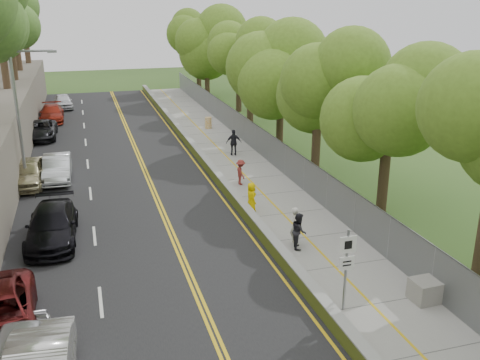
# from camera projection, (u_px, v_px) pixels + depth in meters

# --- Properties ---
(ground) EXTENTS (140.00, 140.00, 0.00)m
(ground) POSITION_uv_depth(u_px,v_px,m) (285.00, 275.00, 21.46)
(ground) COLOR #33511E
(ground) RESTS_ON ground
(road) EXTENTS (11.20, 66.00, 0.04)m
(road) POSITION_uv_depth(u_px,v_px,m) (119.00, 175.00, 33.61)
(road) COLOR black
(road) RESTS_ON ground
(sidewalk) EXTENTS (4.20, 66.00, 0.05)m
(sidewalk) POSITION_uv_depth(u_px,v_px,m) (239.00, 165.00, 35.76)
(sidewalk) COLOR gray
(sidewalk) RESTS_ON ground
(jersey_barrier) EXTENTS (0.42, 66.00, 0.60)m
(jersey_barrier) POSITION_uv_depth(u_px,v_px,m) (206.00, 163.00, 35.05)
(jersey_barrier) COLOR #ABCD28
(jersey_barrier) RESTS_ON ground
(chainlink_fence) EXTENTS (0.04, 66.00, 2.00)m
(chainlink_fence) POSITION_uv_depth(u_px,v_px,m) (269.00, 148.00, 36.01)
(chainlink_fence) COLOR slate
(chainlink_fence) RESTS_ON ground
(trees_fenceside) EXTENTS (7.00, 66.00, 14.00)m
(trees_fenceside) POSITION_uv_depth(u_px,v_px,m) (305.00, 56.00, 34.72)
(trees_fenceside) COLOR olive
(trees_fenceside) RESTS_ON ground
(streetlight) EXTENTS (2.52, 0.22, 8.00)m
(streetlight) POSITION_uv_depth(u_px,v_px,m) (22.00, 110.00, 29.85)
(streetlight) COLOR gray
(streetlight) RESTS_ON ground
(signpost) EXTENTS (0.62, 0.09, 3.10)m
(signpost) POSITION_uv_depth(u_px,v_px,m) (347.00, 261.00, 18.38)
(signpost) COLOR gray
(signpost) RESTS_ON sidewalk
(construction_barrel) EXTENTS (0.58, 0.58, 0.94)m
(construction_barrel) POSITION_uv_depth(u_px,v_px,m) (208.00, 123.00, 45.58)
(construction_barrel) COLOR #D57E01
(construction_barrel) RESTS_ON sidewalk
(concrete_block) EXTENTS (1.25, 0.96, 0.81)m
(concrete_block) POSITION_uv_depth(u_px,v_px,m) (428.00, 290.00, 19.49)
(concrete_block) COLOR gray
(concrete_block) RESTS_ON sidewalk
(car_0) EXTENTS (2.04, 4.29, 1.41)m
(car_0) POSITION_uv_depth(u_px,v_px,m) (17.00, 358.00, 15.31)
(car_0) COLOR silver
(car_0) RESTS_ON road
(car_3) EXTENTS (2.38, 5.34, 1.52)m
(car_3) POSITION_uv_depth(u_px,v_px,m) (52.00, 226.00, 24.17)
(car_3) COLOR black
(car_3) RESTS_ON road
(car_4) EXTENTS (2.21, 4.73, 1.56)m
(car_4) POSITION_uv_depth(u_px,v_px,m) (28.00, 173.00, 31.52)
(car_4) COLOR tan
(car_4) RESTS_ON road
(car_5) EXTENTS (1.65, 4.56, 1.49)m
(car_5) POSITION_uv_depth(u_px,v_px,m) (57.00, 168.00, 32.51)
(car_5) COLOR silver
(car_5) RESTS_ON road
(car_6) EXTENTS (2.40, 5.04, 1.39)m
(car_6) POSITION_uv_depth(u_px,v_px,m) (41.00, 130.00, 42.16)
(car_6) COLOR black
(car_6) RESTS_ON road
(car_7) EXTENTS (2.08, 5.01, 1.45)m
(car_7) POSITION_uv_depth(u_px,v_px,m) (52.00, 113.00, 48.13)
(car_7) COLOR maroon
(car_7) RESTS_ON road
(car_8) EXTENTS (2.05, 4.31, 1.42)m
(car_8) POSITION_uv_depth(u_px,v_px,m) (63.00, 101.00, 53.98)
(car_8) COLOR silver
(car_8) RESTS_ON road
(painter_0) EXTENTS (0.56, 0.80, 1.55)m
(painter_0) POSITION_uv_depth(u_px,v_px,m) (251.00, 197.00, 27.59)
(painter_0) COLOR #EEC600
(painter_0) RESTS_ON sidewalk
(painter_1) EXTENTS (0.45, 0.65, 1.75)m
(painter_1) POSITION_uv_depth(u_px,v_px,m) (295.00, 226.00, 23.87)
(painter_1) COLOR silver
(painter_1) RESTS_ON sidewalk
(painter_2) EXTENTS (0.82, 0.94, 1.64)m
(painter_2) POSITION_uv_depth(u_px,v_px,m) (299.00, 231.00, 23.48)
(painter_2) COLOR black
(painter_2) RESTS_ON sidewalk
(painter_3) EXTENTS (0.58, 0.99, 1.52)m
(painter_3) POSITION_uv_depth(u_px,v_px,m) (241.00, 172.00, 31.60)
(painter_3) COLOR maroon
(painter_3) RESTS_ON sidewalk
(person_far) EXTENTS (1.13, 0.61, 1.83)m
(person_far) POSITION_uv_depth(u_px,v_px,m) (234.00, 143.00, 37.55)
(person_far) COLOR black
(person_far) RESTS_ON sidewalk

